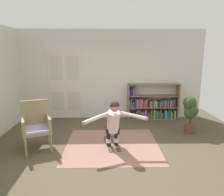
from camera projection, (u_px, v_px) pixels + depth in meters
The scene contains 9 objects.
ground_plane at pixel (113, 153), 4.56m from camera, with size 7.20×7.20×0.00m, color #4E4432.
back_wall at pixel (111, 75), 6.79m from camera, with size 6.00×0.10×2.90m, color silver.
double_door at pixel (65, 82), 6.75m from camera, with size 1.22×0.05×2.45m.
rug at pixel (112, 145), 4.94m from camera, with size 2.19×1.99×0.01m, color #95685F.
bookshelf at pixel (152, 106), 6.82m from camera, with size 1.68×0.30×1.18m.
wicker_chair at pixel (36, 124), 4.70m from camera, with size 0.78×0.78×1.10m.
potted_plant at pixel (190, 111), 5.59m from camera, with size 0.37×0.45×1.01m.
skis_pair at pixel (112, 144), 4.96m from camera, with size 0.41×0.79×0.07m.
person_skier at pixel (114, 121), 4.65m from camera, with size 1.45×0.69×1.08m.
Camera 1 is at (-0.11, -4.19, 2.18)m, focal length 33.01 mm.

